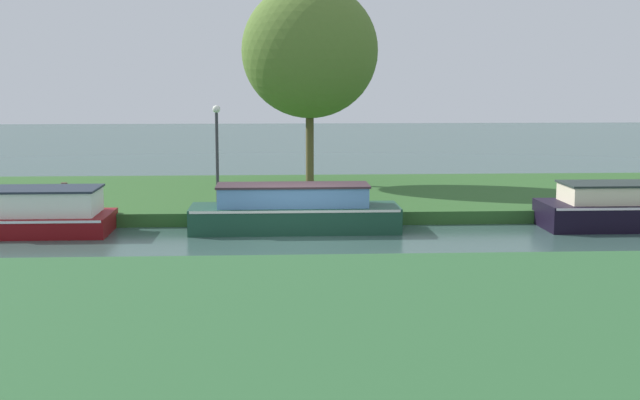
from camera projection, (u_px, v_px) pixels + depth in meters
ground_plane at (298, 239)px, 23.11m from camera, size 120.00×120.00×0.00m
riverbank_far at (292, 196)px, 30.00m from camera, size 72.00×10.00×0.40m
riverbank_near at (313, 327)px, 14.19m from camera, size 72.00×10.00×0.40m
maroon_barge at (37, 215)px, 23.82m from camera, size 4.43×2.30×1.31m
forest_narrowboat at (294, 211)px, 24.21m from camera, size 6.03×1.78×1.37m
black_cruiser at (622, 208)px, 24.73m from camera, size 4.76×2.10×1.35m
willow_tree_left at (310, 51)px, 31.13m from camera, size 5.09×4.22×7.51m
lamp_post at (217, 143)px, 26.38m from camera, size 0.24×0.24×3.16m
mooring_post_near at (254, 201)px, 25.46m from camera, size 0.13×0.13×0.58m
mooring_post_far at (65, 197)px, 25.14m from camera, size 0.19×0.19×0.89m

